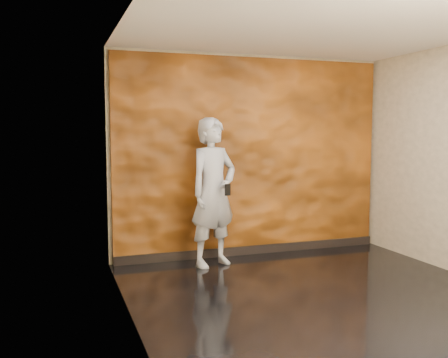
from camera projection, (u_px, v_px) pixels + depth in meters
room at (324, 164)px, 5.16m from camera, size 4.02×4.02×2.81m
feature_wall at (252, 157)px, 7.00m from camera, size 3.90×0.06×2.75m
baseboard at (253, 250)px, 7.09m from camera, size 3.90×0.04×0.12m
man at (213, 192)px, 6.42m from camera, size 0.82×0.68×1.92m
phone at (228, 190)px, 6.20m from camera, size 0.08×0.03×0.15m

